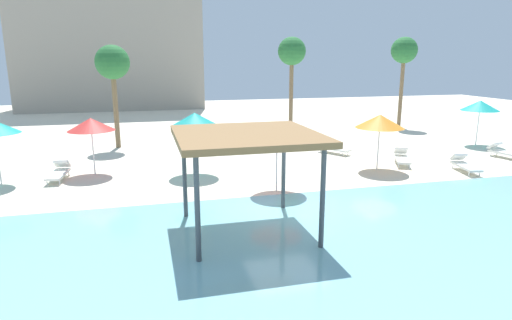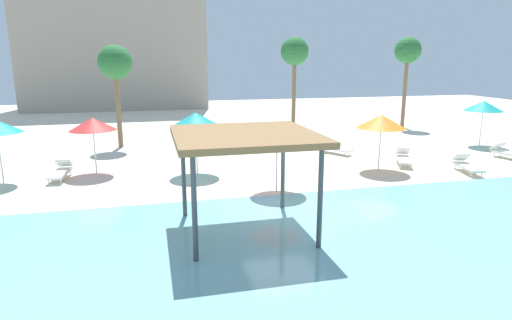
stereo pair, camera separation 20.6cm
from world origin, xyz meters
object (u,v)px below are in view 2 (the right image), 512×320
Objects in this scene: lounge_chair_2 at (334,147)px; lounge_chair_5 at (61,171)px; palm_tree_1 at (408,53)px; beach_umbrella_teal_2 at (196,119)px; lounge_chair_1 at (467,165)px; beach_umbrella_orange_3 at (381,121)px; beach_umbrella_teal_4 at (484,106)px; beach_umbrella_red_0 at (93,124)px; palm_tree_2 at (115,64)px; lounge_chair_4 at (404,158)px; lounge_chair_3 at (508,152)px; palm_tree_0 at (295,54)px; shade_pavilion at (245,140)px; beach_umbrella_red_5 at (277,135)px.

lounge_chair_5 is (-13.45, -1.97, 0.00)m from lounge_chair_2.
lounge_chair_5 is at bearing -157.08° from palm_tree_1.
lounge_chair_1 is at bearing -12.61° from beach_umbrella_teal_2.
beach_umbrella_teal_4 is (8.74, 3.79, 0.09)m from beach_umbrella_orange_3.
palm_tree_2 is at bearing 83.14° from beach_umbrella_red_0.
beach_umbrella_teal_2 is at bearing -68.21° from lounge_chair_4.
lounge_chair_5 is (-15.72, 1.22, 0.00)m from lounge_chair_4.
beach_umbrella_orange_3 reaches higher than lounge_chair_5.
lounge_chair_2 is at bearing 98.10° from beach_umbrella_orange_3.
lounge_chair_4 is at bearing -7.06° from beach_umbrella_red_0.
lounge_chair_4 is (1.72, 0.65, -1.92)m from beach_umbrella_orange_3.
beach_umbrella_teal_4 is at bearing 23.43° from beach_umbrella_orange_3.
palm_tree_2 is (-15.57, 9.73, 4.38)m from lounge_chair_1.
lounge_chair_3 is 14.25m from palm_tree_0.
lounge_chair_2 is at bearing -21.93° from palm_tree_2.
palm_tree_0 reaches higher than lounge_chair_5.
palm_tree_1 is at bearing 22.98° from beach_umbrella_red_0.
beach_umbrella_teal_4 is at bearing 100.51° from lounge_chair_5.
palm_tree_1 is (15.87, 17.01, 2.68)m from shade_pavilion.
palm_tree_0 is at bearing -149.89° from lounge_chair_1.
beach_umbrella_teal_2 is 1.03× the size of beach_umbrella_teal_4.
beach_umbrella_teal_4 is at bearing 8.20° from beach_umbrella_teal_2.
beach_umbrella_orange_3 reaches higher than lounge_chair_3.
beach_umbrella_teal_2 is at bearing 90.44° from lounge_chair_5.
beach_umbrella_teal_4 is 21.29m from palm_tree_2.
lounge_chair_3 and lounge_chair_4 have the same top height.
lounge_chair_1 is 1.02× the size of lounge_chair_2.
beach_umbrella_red_5 is at bearing 70.58° from lounge_chair_5.
lounge_chair_1 is 14.40m from palm_tree_1.
palm_tree_0 reaches higher than lounge_chair_4.
beach_umbrella_red_5 is at bearing -51.99° from beach_umbrella_teal_2.
palm_tree_0 is (-0.40, 11.17, 3.11)m from beach_umbrella_orange_3.
shade_pavilion is at bearing -72.93° from palm_tree_2.
shade_pavilion is 1.46× the size of beach_umbrella_teal_2.
beach_umbrella_teal_2 is 8.29m from palm_tree_2.
beach_umbrella_teal_2 reaches higher than lounge_chair_3.
palm_tree_2 is at bearing -122.98° from lounge_chair_3.
palm_tree_1 is (22.31, 9.43, 5.14)m from lounge_chair_5.
lounge_chair_4 is at bearing 34.42° from shade_pavilion.
lounge_chair_2 is at bearing -118.91° from lounge_chair_4.
palm_tree_1 reaches higher than beach_umbrella_orange_3.
beach_umbrella_red_5 is (-14.29, -5.88, -0.12)m from beach_umbrella_teal_4.
beach_umbrella_red_0 is 20.45m from lounge_chair_3.
palm_tree_2 is (0.72, 5.99, 2.48)m from beach_umbrella_red_0.
lounge_chair_2 is (-4.22, 5.16, 0.00)m from lounge_chair_1.
shade_pavilion is at bearing -142.97° from beach_umbrella_orange_3.
palm_tree_0 is (-9.14, 7.38, 3.02)m from beach_umbrella_teal_4.
palm_tree_2 is at bearing -93.93° from lounge_chair_4.
lounge_chair_4 is at bearing 20.70° from beach_umbrella_red_5.
beach_umbrella_teal_4 is 0.41× the size of palm_tree_0.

